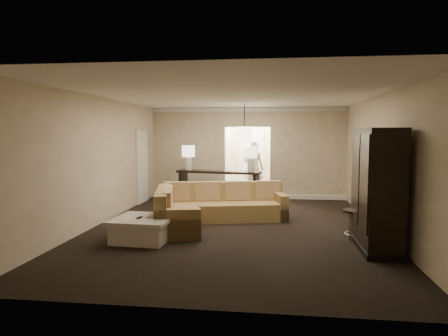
# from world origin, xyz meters

# --- Properties ---
(ground) EXTENTS (8.00, 8.00, 0.00)m
(ground) POSITION_xyz_m (0.00, 0.00, 0.00)
(ground) COLOR black
(ground) RESTS_ON ground
(wall_back) EXTENTS (6.00, 0.04, 2.80)m
(wall_back) POSITION_xyz_m (0.00, 4.00, 1.40)
(wall_back) COLOR beige
(wall_back) RESTS_ON ground
(wall_front) EXTENTS (6.00, 0.04, 2.80)m
(wall_front) POSITION_xyz_m (0.00, -4.00, 1.40)
(wall_front) COLOR beige
(wall_front) RESTS_ON ground
(wall_left) EXTENTS (0.04, 8.00, 2.80)m
(wall_left) POSITION_xyz_m (-3.00, 0.00, 1.40)
(wall_left) COLOR beige
(wall_left) RESTS_ON ground
(wall_right) EXTENTS (0.04, 8.00, 2.80)m
(wall_right) POSITION_xyz_m (3.00, 0.00, 1.40)
(wall_right) COLOR beige
(wall_right) RESTS_ON ground
(ceiling) EXTENTS (6.00, 8.00, 0.02)m
(ceiling) POSITION_xyz_m (0.00, 0.00, 2.80)
(ceiling) COLOR white
(ceiling) RESTS_ON wall_back
(crown_molding) EXTENTS (6.00, 0.10, 0.12)m
(crown_molding) POSITION_xyz_m (0.00, 3.95, 2.73)
(crown_molding) COLOR silver
(crown_molding) RESTS_ON wall_back
(baseboard) EXTENTS (6.00, 0.10, 0.12)m
(baseboard) POSITION_xyz_m (0.00, 3.95, 0.06)
(baseboard) COLOR silver
(baseboard) RESTS_ON ground
(side_door) EXTENTS (0.05, 0.90, 2.10)m
(side_door) POSITION_xyz_m (-2.97, 2.80, 1.05)
(side_door) COLOR white
(side_door) RESTS_ON ground
(foyer) EXTENTS (1.44, 2.02, 2.80)m
(foyer) POSITION_xyz_m (0.00, 5.34, 1.30)
(foyer) COLOR beige
(foyer) RESTS_ON ground
(sectional_sofa) EXTENTS (3.05, 2.82, 0.87)m
(sectional_sofa) POSITION_xyz_m (-0.61, 0.35, 0.35)
(sectional_sofa) COLOR brown
(sectional_sofa) RESTS_ON ground
(coffee_table) EXTENTS (1.15, 1.15, 0.45)m
(coffee_table) POSITION_xyz_m (-1.60, -1.20, 0.22)
(coffee_table) COLOR beige
(coffee_table) RESTS_ON ground
(console_table) EXTENTS (2.48, 0.94, 0.94)m
(console_table) POSITION_xyz_m (-0.75, 2.98, 0.56)
(console_table) COLOR black
(console_table) RESTS_ON ground
(armoire) EXTENTS (0.62, 1.46, 2.10)m
(armoire) POSITION_xyz_m (2.59, -1.26, 1.00)
(armoire) COLOR black
(armoire) RESTS_ON ground
(drink_table) EXTENTS (0.45, 0.45, 0.56)m
(drink_table) POSITION_xyz_m (2.36, -0.63, 0.40)
(drink_table) COLOR black
(drink_table) RESTS_ON ground
(table_lamp_left) EXTENTS (0.37, 0.37, 0.72)m
(table_lamp_left) POSITION_xyz_m (-1.67, 3.13, 1.41)
(table_lamp_left) COLOR silver
(table_lamp_left) RESTS_ON console_table
(table_lamp_right) EXTENTS (0.37, 0.37, 0.72)m
(table_lamp_right) POSITION_xyz_m (0.18, 2.82, 1.41)
(table_lamp_right) COLOR silver
(table_lamp_right) RESTS_ON console_table
(pendant_light) EXTENTS (0.38, 0.38, 1.09)m
(pendant_light) POSITION_xyz_m (0.00, 2.70, 1.95)
(pendant_light) COLOR black
(pendant_light) RESTS_ON ceiling
(person) EXTENTS (0.78, 0.60, 1.94)m
(person) POSITION_xyz_m (0.18, 4.54, 0.97)
(person) COLOR beige
(person) RESTS_ON ground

